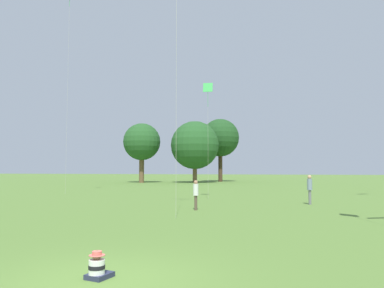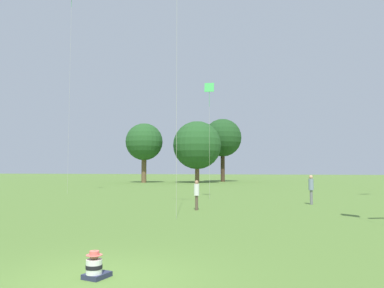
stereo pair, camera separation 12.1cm
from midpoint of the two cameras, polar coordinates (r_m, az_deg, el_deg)
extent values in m
plane|color=#567A33|center=(8.02, -13.83, -19.67)|extent=(300.00, 300.00, 0.00)
cube|color=#282D47|center=(8.24, -14.34, -18.85)|extent=(0.50, 0.57, 0.10)
cylinder|color=white|center=(8.13, -14.74, -17.65)|extent=(0.38, 0.38, 0.29)
cylinder|color=black|center=(8.13, -14.74, -17.65)|extent=(0.40, 0.40, 0.08)
sphere|color=brown|center=(8.08, -14.72, -16.10)|extent=(0.19, 0.19, 0.19)
cylinder|color=#E0665B|center=(8.08, -14.71, -16.07)|extent=(0.32, 0.32, 0.01)
cylinder|color=#E0665B|center=(8.07, -14.71, -15.80)|extent=(0.19, 0.19, 0.09)
cylinder|color=brown|center=(20.31, 0.41, -8.96)|extent=(0.21, 0.21, 0.78)
cylinder|color=silver|center=(20.26, 0.41, -6.98)|extent=(0.39, 0.39, 0.62)
sphere|color=#A37556|center=(20.24, 0.41, -5.85)|extent=(0.21, 0.21, 0.21)
cylinder|color=slate|center=(24.62, 17.39, -7.76)|extent=(0.23, 0.23, 0.90)
cylinder|color=gray|center=(24.58, 17.35, -5.89)|extent=(0.41, 0.41, 0.71)
sphere|color=tan|center=(24.57, 17.33, -4.82)|extent=(0.24, 0.24, 0.24)
cylinder|color=#BCB7A8|center=(17.91, -2.59, 15.73)|extent=(0.01, 0.01, 16.39)
cube|color=green|center=(28.14, 2.31, 8.61)|extent=(0.72, 0.23, 0.69)
cylinder|color=green|center=(27.97, 2.31, 6.91)|extent=(0.02, 0.02, 1.21)
cylinder|color=#BCB7A8|center=(27.54, 2.33, 0.19)|extent=(0.01, 0.01, 8.27)
cylinder|color=green|center=(38.19, -18.25, 19.93)|extent=(0.02, 0.02, 0.93)
cylinder|color=#BCB7A8|center=(35.67, -18.54, 7.51)|extent=(0.01, 0.01, 18.20)
cylinder|color=#473323|center=(66.16, 4.29, -3.18)|extent=(0.72, 0.72, 5.92)
sphere|color=#1E471E|center=(66.38, 4.27, 0.96)|extent=(6.68, 6.68, 6.68)
cylinder|color=brown|center=(60.67, 0.38, -4.06)|extent=(0.69, 0.69, 3.95)
sphere|color=#235123|center=(60.80, 0.38, -0.17)|extent=(7.82, 7.82, 7.82)
cylinder|color=brown|center=(61.51, -7.75, -3.53)|extent=(0.81, 0.81, 5.01)
sphere|color=#235123|center=(61.67, -7.71, 0.34)|extent=(6.05, 6.05, 6.05)
camera|label=1|loc=(0.06, -90.23, 0.02)|focal=35.00mm
camera|label=2|loc=(0.06, 89.77, -0.02)|focal=35.00mm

